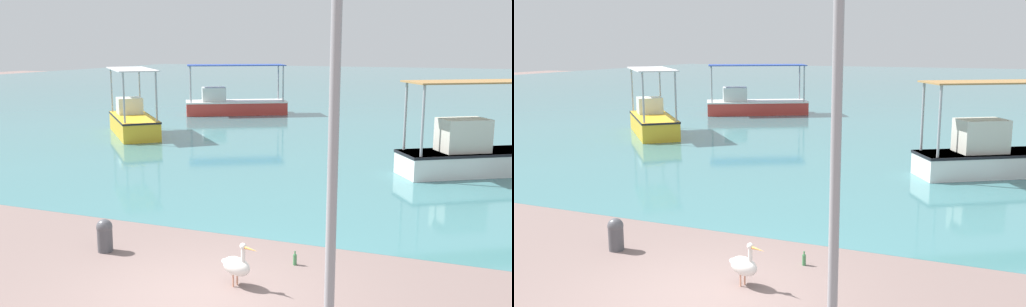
# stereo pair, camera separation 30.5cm
# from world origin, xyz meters

# --- Properties ---
(ground) EXTENTS (120.00, 120.00, 0.00)m
(ground) POSITION_xyz_m (0.00, 0.00, 0.00)
(ground) COLOR #77615D
(harbor_water) EXTENTS (110.00, 90.00, 0.00)m
(harbor_water) POSITION_xyz_m (0.00, 48.00, 0.00)
(harbor_water) COLOR #3F777C
(harbor_water) RESTS_ON ground
(fishing_boat_near_right) EXTENTS (4.39, 4.64, 2.93)m
(fishing_boat_near_right) POSITION_xyz_m (-10.27, 13.91, 0.66)
(fishing_boat_near_right) COLOR gold
(fishing_boat_near_right) RESTS_ON harbor_water
(fishing_boat_far_left) EXTENTS (5.95, 4.45, 2.83)m
(fishing_boat_far_left) POSITION_xyz_m (-9.11, 22.47, 0.64)
(fishing_boat_far_left) COLOR red
(fishing_boat_far_left) RESTS_ON harbor_water
(fishing_boat_far_right) EXTENTS (6.68, 4.90, 2.90)m
(fishing_boat_far_right) POSITION_xyz_m (4.81, 11.51, 0.66)
(fishing_boat_far_right) COLOR white
(fishing_boat_far_right) RESTS_ON harbor_water
(pelican) EXTENTS (0.78, 0.45, 0.80)m
(pelican) POSITION_xyz_m (0.46, 0.64, 0.38)
(pelican) COLOR #E0997A
(pelican) RESTS_ON ground
(lamp_post) EXTENTS (0.28, 0.28, 6.54)m
(lamp_post) POSITION_xyz_m (2.33, -0.52, 3.64)
(lamp_post) COLOR gray
(lamp_post) RESTS_ON ground
(mooring_bollard) EXTENTS (0.31, 0.31, 0.65)m
(mooring_bollard) POSITION_xyz_m (-2.60, 1.22, 0.34)
(mooring_bollard) COLOR #47474C
(mooring_bollard) RESTS_ON ground
(glass_bottle) EXTENTS (0.07, 0.07, 0.27)m
(glass_bottle) POSITION_xyz_m (1.08, 1.90, 0.11)
(glass_bottle) COLOR #3F7F4C
(glass_bottle) RESTS_ON ground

